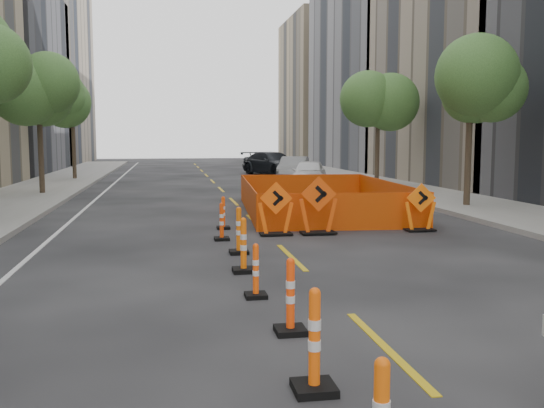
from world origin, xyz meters
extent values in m
plane|color=black|center=(0.00, 0.00, 0.00)|extent=(140.00, 140.00, 0.00)
cube|color=gray|center=(9.00, 12.00, 0.07)|extent=(4.00, 90.00, 0.15)
cube|color=gray|center=(-17.00, 55.60, 10.00)|extent=(12.00, 20.00, 20.00)
cube|color=gray|center=(17.00, 23.80, 7.00)|extent=(12.00, 16.00, 14.00)
cube|color=gray|center=(17.00, 40.20, 10.00)|extent=(12.00, 18.00, 20.00)
cube|color=tan|center=(17.00, 58.60, 8.00)|extent=(12.00, 14.00, 16.00)
cylinder|color=#382B1E|center=(-8.40, 20.00, 1.57)|extent=(0.24, 0.24, 3.15)
sphere|color=#375E28|center=(-8.40, 20.00, 4.55)|extent=(2.80, 2.80, 2.80)
cylinder|color=#382B1E|center=(-8.40, 30.00, 1.57)|extent=(0.24, 0.24, 3.15)
sphere|color=#375E28|center=(-8.40, 30.00, 4.55)|extent=(2.80, 2.80, 2.80)
cylinder|color=#382B1E|center=(8.40, 12.00, 1.57)|extent=(0.24, 0.24, 3.15)
sphere|color=#375E28|center=(8.40, 12.00, 4.55)|extent=(2.80, 2.80, 2.80)
cylinder|color=#382B1E|center=(8.40, 22.00, 1.57)|extent=(0.24, 0.24, 3.15)
sphere|color=#375E28|center=(8.40, 22.00, 4.55)|extent=(2.80, 2.80, 2.80)
imported|color=white|center=(4.87, 22.85, 0.75)|extent=(2.98, 4.70, 1.49)
imported|color=gray|center=(5.08, 27.89, 0.74)|extent=(2.97, 4.78, 1.49)
imported|color=black|center=(4.74, 33.60, 0.83)|extent=(4.50, 6.15, 1.65)
camera|label=1|loc=(-2.71, -9.12, 2.68)|focal=40.00mm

